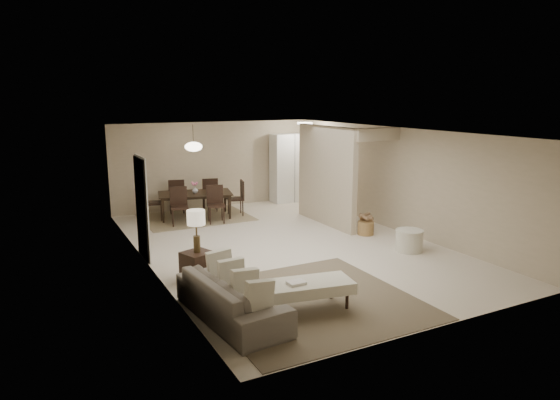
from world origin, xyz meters
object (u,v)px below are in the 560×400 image
pantry_cabinet (290,168)px  ottoman_bench (309,287)px  sofa (232,298)px  round_pouf (409,241)px  wicker_basket (366,228)px  side_table (198,266)px  dining_table (196,205)px

pantry_cabinet → ottoman_bench: (-3.66, -7.32, -0.67)m
sofa → round_pouf: sofa is taller
pantry_cabinet → round_pouf: bearing=-92.3°
ottoman_bench → wicker_basket: size_ratio=3.72×
side_table → wicker_basket: 4.60m
pantry_cabinet → dining_table: bearing=-167.1°
round_pouf → ottoman_bench: bearing=-154.6°
round_pouf → wicker_basket: size_ratio=1.54×
side_table → pantry_cabinet: bearing=48.1°
pantry_cabinet → ottoman_bench: 8.21m
pantry_cabinet → ottoman_bench: size_ratio=1.49×
side_table → dining_table: 4.75m
sofa → wicker_basket: sofa is taller
pantry_cabinet → round_pouf: pantry_cabinet is taller
side_table → round_pouf: bearing=-5.2°
round_pouf → wicker_basket: 1.46m
sofa → wicker_basket: size_ratio=5.76×
sofa → side_table: size_ratio=4.19×
wicker_basket → dining_table: 4.63m
ottoman_bench → sofa: bearing=175.1°
sofa → side_table: bearing=-7.3°
round_pouf → wicker_basket: (-0.04, 1.45, -0.07)m
sofa → round_pouf: bearing=-79.5°
sofa → side_table: 1.74m
dining_table → sofa: bearing=-90.2°
pantry_cabinet → sofa: bearing=-124.3°
ottoman_bench → dining_table: size_ratio=0.73×
sofa → ottoman_bench: 1.18m
pantry_cabinet → wicker_basket: size_ratio=5.54×
sofa → ottoman_bench: size_ratio=1.55×
ottoman_bench → pantry_cabinet: bearing=73.3°
pantry_cabinet → side_table: pantry_cabinet is taller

